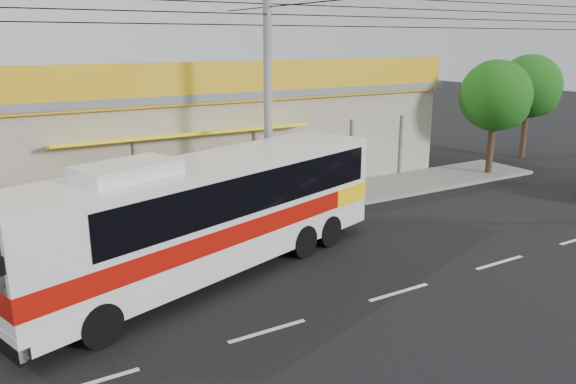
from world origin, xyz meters
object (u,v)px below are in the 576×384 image
at_px(tree_near, 498,98).
at_px(motorbike_dark, 77,235).
at_px(coach_bus, 214,207).
at_px(tree_far, 531,88).
at_px(utility_pole, 267,7).

bearing_deg(tree_near, motorbike_dark, -178.19).
xyz_separation_m(coach_bus, tree_far, (21.74, 6.07, 1.92)).
relative_size(coach_bus, tree_near, 2.16).
bearing_deg(tree_near, coach_bus, -166.13).
height_order(coach_bus, tree_near, tree_near).
height_order(utility_pole, tree_near, utility_pole).
height_order(tree_near, tree_far, tree_far).
bearing_deg(utility_pole, motorbike_dark, 175.62).
relative_size(motorbike_dark, tree_near, 0.30).
relative_size(coach_bus, motorbike_dark, 7.08).
relative_size(motorbike_dark, tree_far, 0.30).
xyz_separation_m(motorbike_dark, tree_far, (24.85, 2.59, 3.22)).
bearing_deg(tree_far, motorbike_dark, -174.06).
bearing_deg(coach_bus, tree_near, -4.13).
xyz_separation_m(motorbike_dark, tree_near, (19.71, 0.62, 3.13)).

